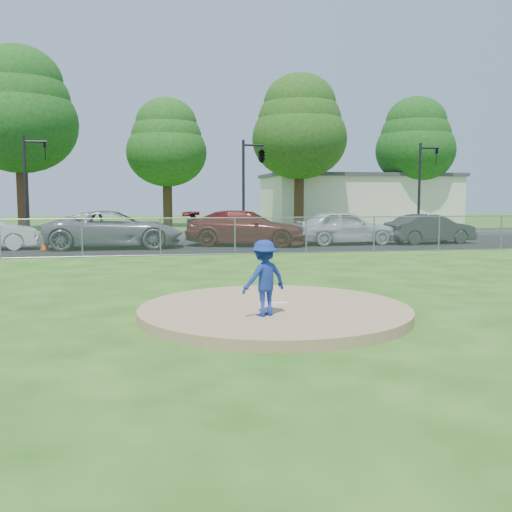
{
  "coord_description": "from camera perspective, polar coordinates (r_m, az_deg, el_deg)",
  "views": [
    {
      "loc": [
        -2.42,
        -10.91,
        2.4
      ],
      "look_at": [
        0.0,
        2.0,
        1.0
      ],
      "focal_mm": 40.0,
      "sensor_mm": 36.0,
      "label": 1
    }
  ],
  "objects": [
    {
      "name": "chain_link_fence",
      "position": [
        23.1,
        -4.57,
        1.96
      ],
      "size": [
        40.0,
        0.06,
        1.5
      ],
      "primitive_type": "cube",
      "color": "gray",
      "rests_on": "ground"
    },
    {
      "name": "parked_car_charcoal",
      "position": [
        29.79,
        17.03,
        2.61
      ],
      "size": [
        4.57,
        2.01,
        1.46
      ],
      "primitive_type": "imported",
      "rotation": [
        0.0,
        0.0,
        1.68
      ],
      "color": "#29292C",
      "rests_on": "parking_lot"
    },
    {
      "name": "pitcher",
      "position": [
        10.42,
        0.83,
        -2.21
      ],
      "size": [
        1.03,
        0.84,
        1.39
      ],
      "primitive_type": "imported",
      "rotation": [
        0.0,
        0.0,
        3.57
      ],
      "color": "navy",
      "rests_on": "pitchers_mound"
    },
    {
      "name": "pitchers_mound",
      "position": [
        11.41,
        1.86,
        -5.55
      ],
      "size": [
        5.4,
        5.4,
        0.2
      ],
      "primitive_type": "cylinder",
      "color": "#A17C58",
      "rests_on": "ground"
    },
    {
      "name": "traffic_signal_left",
      "position": [
        33.53,
        -21.69,
        7.29
      ],
      "size": [
        1.28,
        0.2,
        5.6
      ],
      "color": "black",
      "rests_on": "ground"
    },
    {
      "name": "tree_center",
      "position": [
        45.12,
        -8.93,
        11.17
      ],
      "size": [
        6.16,
        6.16,
        9.84
      ],
      "color": "#392415",
      "rests_on": "ground"
    },
    {
      "name": "tree_left",
      "position": [
        43.18,
        -22.61,
        13.39
      ],
      "size": [
        7.84,
        7.84,
        12.53
      ],
      "color": "#3C2216",
      "rests_on": "ground"
    },
    {
      "name": "traffic_signal_right",
      "position": [
        36.9,
        16.37,
        7.32
      ],
      "size": [
        1.28,
        0.2,
        5.6
      ],
      "color": "black",
      "rests_on": "ground"
    },
    {
      "name": "tree_right",
      "position": [
        44.72,
        4.37,
        12.8
      ],
      "size": [
        7.28,
        7.28,
        11.63
      ],
      "color": "#382114",
      "rests_on": "ground"
    },
    {
      "name": "street",
      "position": [
        35.08,
        -6.63,
        2.12
      ],
      "size": [
        60.0,
        7.0,
        0.01
      ],
      "primitive_type": "cube",
      "color": "#232426",
      "rests_on": "ground"
    },
    {
      "name": "commercial_building",
      "position": [
        52.27,
        10.08,
        5.71
      ],
      "size": [
        16.4,
        9.4,
        4.3
      ],
      "color": "beige",
      "rests_on": "ground"
    },
    {
      "name": "traffic_signal_center",
      "position": [
        33.6,
        0.38,
        9.85
      ],
      "size": [
        1.42,
        2.48,
        5.6
      ],
      "color": "black",
      "rests_on": "ground"
    },
    {
      "name": "parked_car_pearl",
      "position": [
        28.27,
        8.82,
        2.86
      ],
      "size": [
        4.98,
        2.1,
        1.68
      ],
      "primitive_type": "imported",
      "rotation": [
        0.0,
        0.0,
        1.59
      ],
      "color": "silver",
      "rests_on": "parking_lot"
    },
    {
      "name": "ground",
      "position": [
        21.19,
        -3.98,
        -0.44
      ],
      "size": [
        120.0,
        120.0,
        0.0
      ],
      "primitive_type": "plane",
      "color": "#255612",
      "rests_on": "ground"
    },
    {
      "name": "pitching_rubber",
      "position": [
        11.58,
        1.64,
        -4.77
      ],
      "size": [
        0.6,
        0.15,
        0.04
      ],
      "primitive_type": "cube",
      "color": "white",
      "rests_on": "pitchers_mound"
    },
    {
      "name": "parked_car_gray",
      "position": [
        26.8,
        -14.0,
        2.61
      ],
      "size": [
        6.15,
        2.86,
        1.71
      ],
      "primitive_type": "imported",
      "rotation": [
        0.0,
        0.0,
        1.57
      ],
      "color": "gray",
      "rests_on": "parking_lot"
    },
    {
      "name": "traffic_cone",
      "position": [
        26.85,
        -20.36,
        1.37
      ],
      "size": [
        0.37,
        0.37,
        0.73
      ],
      "primitive_type": "cone",
      "color": "#F0540C",
      "rests_on": "parking_lot"
    },
    {
      "name": "parking_lot",
      "position": [
        27.62,
        -5.54,
        1.07
      ],
      "size": [
        50.0,
        8.0,
        0.01
      ],
      "primitive_type": "cube",
      "color": "black",
      "rests_on": "ground"
    },
    {
      "name": "tree_far_right",
      "position": [
        51.31,
        15.65,
        11.06
      ],
      "size": [
        6.72,
        6.72,
        10.74
      ],
      "color": "#382414",
      "rests_on": "ground"
    },
    {
      "name": "parked_car_darkred",
      "position": [
        27.25,
        -1.01,
        2.81
      ],
      "size": [
        6.22,
        4.05,
        1.68
      ],
      "primitive_type": "imported",
      "rotation": [
        0.0,
        0.0,
        1.25
      ],
      "color": "#5C1917",
      "rests_on": "parking_lot"
    }
  ]
}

